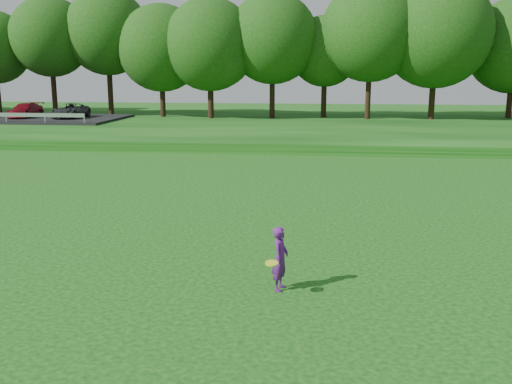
# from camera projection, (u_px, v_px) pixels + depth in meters

# --- Properties ---
(ground) EXTENTS (140.00, 140.00, 0.00)m
(ground) POSITION_uv_depth(u_px,v_px,m) (113.00, 264.00, 14.06)
(ground) COLOR #0E3D0B
(ground) RESTS_ON ground
(berm) EXTENTS (130.00, 30.00, 0.60)m
(berm) POSITION_uv_depth(u_px,v_px,m) (262.00, 125.00, 47.01)
(berm) COLOR #0E3D0B
(berm) RESTS_ON ground
(walking_path) EXTENTS (130.00, 1.60, 0.04)m
(walking_path) POSITION_uv_depth(u_px,v_px,m) (236.00, 151.00, 33.47)
(walking_path) COLOR gray
(walking_path) RESTS_ON ground
(treeline) EXTENTS (104.00, 7.00, 15.00)m
(treeline) POSITION_uv_depth(u_px,v_px,m) (267.00, 30.00, 49.26)
(treeline) COLOR #13440F
(treeline) RESTS_ON berm
(woman) EXTENTS (0.49, 0.93, 1.41)m
(woman) POSITION_uv_depth(u_px,v_px,m) (280.00, 259.00, 12.30)
(woman) COLOR #5E1B7A
(woman) RESTS_ON ground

